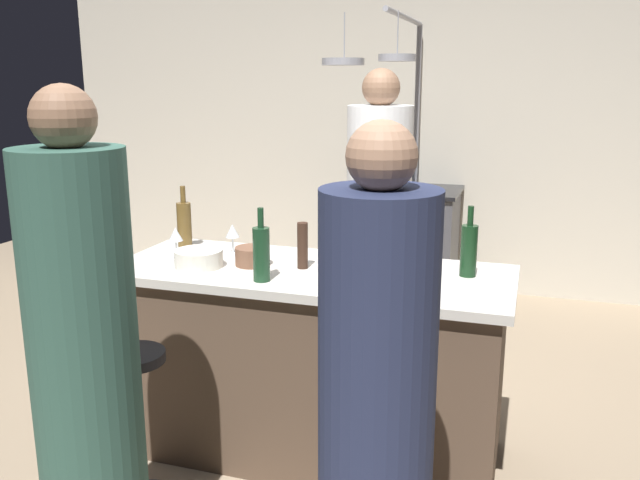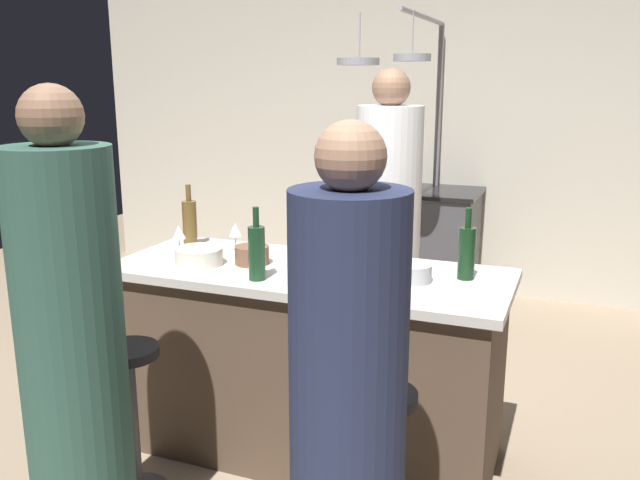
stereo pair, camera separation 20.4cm
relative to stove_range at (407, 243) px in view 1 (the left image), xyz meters
name	(u,v)px [view 1 (the left image)]	position (x,y,z in m)	size (l,w,h in m)	color
ground_plane	(310,449)	(0.00, -2.45, -0.45)	(9.00, 9.00, 0.00)	gray
back_wall	(419,132)	(0.00, 0.40, 0.85)	(6.40, 0.16, 2.60)	beige
kitchen_island	(310,361)	(0.00, -2.45, 0.01)	(1.80, 0.72, 0.90)	brown
stove_range	(407,243)	(0.00, 0.00, 0.00)	(0.80, 0.64, 0.89)	#47474C
chef	(378,235)	(0.08, -1.42, 0.39)	(0.38, 0.38, 1.79)	white
bar_stool_left	(137,422)	(-0.53, -3.07, -0.07)	(0.28, 0.28, 0.68)	#4C4C51
guest_left	(85,362)	(-0.48, -3.42, 0.35)	(0.36, 0.36, 1.72)	#33594C
bar_stool_right	(395,468)	(0.53, -3.07, -0.07)	(0.28, 0.28, 0.68)	#4C4C51
guest_right	(376,419)	(0.54, -3.43, 0.31)	(0.34, 0.34, 1.63)	#262D4C
overhead_pot_rack	(391,95)	(-0.08, -0.41, 1.17)	(0.61, 1.29, 2.17)	gray
pepper_mill	(303,246)	(-0.04, -2.44, 0.56)	(0.05, 0.05, 0.21)	#382319
wine_bottle_red	(469,249)	(0.69, -2.34, 0.57)	(0.07, 0.07, 0.31)	#143319
wine_bottle_amber	(184,224)	(-0.73, -2.27, 0.58)	(0.07, 0.07, 0.32)	brown
wine_bottle_green	(261,253)	(-0.14, -2.68, 0.58)	(0.07, 0.07, 0.31)	#193D23
wine_glass_near_right_guest	(232,232)	(-0.45, -2.30, 0.56)	(0.07, 0.07, 0.15)	silver
wine_glass_by_chef	(175,236)	(-0.67, -2.45, 0.56)	(0.07, 0.07, 0.15)	silver
mixing_bowl_ceramic	(199,258)	(-0.49, -2.57, 0.49)	(0.22, 0.22, 0.08)	silver
mixing_bowl_steel	(417,271)	(0.49, -2.46, 0.49)	(0.16, 0.16, 0.07)	#B7B7BC
mixing_bowl_wooden	(252,256)	(-0.27, -2.47, 0.50)	(0.16, 0.16, 0.08)	brown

